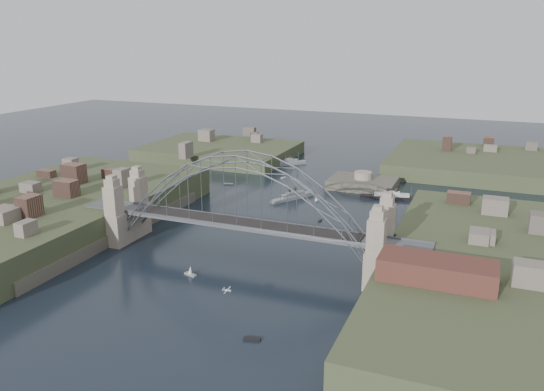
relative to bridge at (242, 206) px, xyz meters
The scene contains 22 objects.
ground 12.32m from the bridge, ahead, with size 500.00×500.00×0.00m, color black.
bridge is the anchor object (origin of this frame).
shore_west 58.25m from the bridge, behind, with size 50.50×90.00×12.00m.
shore_east 58.25m from the bridge, ahead, with size 50.50×90.00×12.00m.
headland_nw 110.41m from the bridge, 120.07° to the left, with size 60.00×45.00×9.00m, color #3D4729.
headland_ne 121.38m from the bridge, 65.56° to the left, with size 70.00×55.00×9.50m, color #3D4729.
fort_island 72.14m from the bridge, 80.27° to the left, with size 22.00×16.00×9.40m.
wharf_shed 46.23m from the bridge, 17.65° to the right, with size 20.00×8.00×4.00m, color #592D26.
finger_pier 49.40m from the bridge, 35.68° to the right, with size 4.00×22.00×1.40m, color #515154.
naval_cruiser_near 49.83m from the bridge, 96.34° to the left, with size 9.71×15.41×4.90m.
naval_cruiser_far 95.19m from the bridge, 104.10° to the left, with size 11.77×12.98×5.20m.
ocean_liner 65.27m from the bridge, 68.50° to the left, with size 19.69×6.52×4.80m.
aeroplane 27.65m from the bridge, 71.23° to the right, with size 1.58×2.94×0.43m.
small_boat_a 28.45m from the bridge, 128.37° to the left, with size 2.87×1.67×0.45m.
small_boat_b 34.54m from the bridge, 73.88° to the left, with size 0.71×2.03×0.45m.
small_boat_c 18.59m from the bridge, 115.12° to the right, with size 3.14×1.77×2.38m.
small_boat_d 45.97m from the bridge, 59.88° to the left, with size 2.04×1.45×0.45m.
small_boat_e 65.86m from the bridge, 119.50° to the left, with size 3.52×1.79×0.45m.
small_boat_f 49.73m from the bridge, 87.13° to the left, with size 1.12×1.50×2.38m.
small_boat_g 37.83m from the bridge, 62.47° to the right, with size 3.01×1.52×0.45m.
small_boat_h 74.54m from the bridge, 103.58° to the left, with size 1.35×2.14×0.45m.
small_boat_i 31.98m from the bridge, 25.50° to the left, with size 2.18×2.74×0.45m.
Camera 1 is at (50.01, -105.25, 49.12)m, focal length 35.82 mm.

